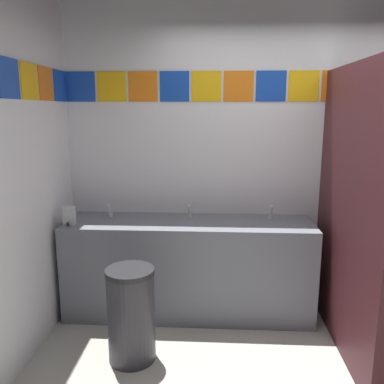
# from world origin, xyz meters

# --- Properties ---
(wall_back) EXTENTS (4.18, 0.09, 2.70)m
(wall_back) POSITION_xyz_m (-0.00, 1.47, 1.36)
(wall_back) COLOR silver
(wall_back) RESTS_ON ground_plane
(vanity_counter) EXTENTS (2.13, 0.57, 0.84)m
(vanity_counter) POSITION_xyz_m (-0.97, 1.15, 0.43)
(vanity_counter) COLOR slate
(vanity_counter) RESTS_ON ground_plane
(faucet_left) EXTENTS (0.04, 0.10, 0.14)m
(faucet_left) POSITION_xyz_m (-1.68, 1.24, 0.89)
(faucet_left) COLOR silver
(faucet_left) RESTS_ON vanity_counter
(faucet_center) EXTENTS (0.04, 0.10, 0.14)m
(faucet_center) POSITION_xyz_m (-0.97, 1.24, 0.89)
(faucet_center) COLOR silver
(faucet_center) RESTS_ON vanity_counter
(faucet_right) EXTENTS (0.04, 0.10, 0.14)m
(faucet_right) POSITION_xyz_m (-0.26, 1.24, 0.89)
(faucet_right) COLOR silver
(faucet_right) RESTS_ON vanity_counter
(soap_dispenser) EXTENTS (0.09, 0.09, 0.16)m
(soap_dispenser) POSITION_xyz_m (-1.96, 0.98, 0.92)
(soap_dispenser) COLOR #B7BABF
(soap_dispenser) RESTS_ON vanity_counter
(trash_bin) EXTENTS (0.35, 0.35, 0.69)m
(trash_bin) POSITION_xyz_m (-1.34, 0.43, 0.35)
(trash_bin) COLOR #333338
(trash_bin) RESTS_ON ground_plane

